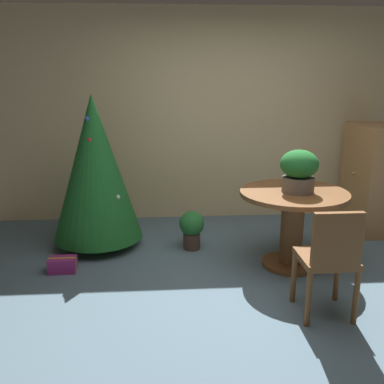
{
  "coord_description": "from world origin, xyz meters",
  "views": [
    {
      "loc": [
        -0.81,
        -3.4,
        1.85
      ],
      "look_at": [
        -0.55,
        0.2,
        0.87
      ],
      "focal_mm": 41.68,
      "sensor_mm": 36.0,
      "label": 1
    }
  ],
  "objects_px": {
    "round_dining_table": "(293,216)",
    "gift_box_purple": "(63,265)",
    "holiday_tree": "(95,168)",
    "potted_plant": "(192,228)",
    "wooden_chair_near": "(330,257)",
    "flower_vase": "(299,169)",
    "wooden_cabinet": "(373,178)"
  },
  "relations": [
    {
      "from": "holiday_tree",
      "to": "wooden_cabinet",
      "type": "distance_m",
      "value": 3.21
    },
    {
      "from": "holiday_tree",
      "to": "wooden_cabinet",
      "type": "height_order",
      "value": "holiday_tree"
    },
    {
      "from": "round_dining_table",
      "to": "potted_plant",
      "type": "bearing_deg",
      "value": 151.97
    },
    {
      "from": "flower_vase",
      "to": "holiday_tree",
      "type": "xyz_separation_m",
      "value": [
        -1.96,
        0.69,
        -0.1
      ]
    },
    {
      "from": "holiday_tree",
      "to": "round_dining_table",
      "type": "bearing_deg",
      "value": -18.96
    },
    {
      "from": "round_dining_table",
      "to": "holiday_tree",
      "type": "relative_size",
      "value": 0.63
    },
    {
      "from": "potted_plant",
      "to": "wooden_cabinet",
      "type": "bearing_deg",
      "value": 12.45
    },
    {
      "from": "holiday_tree",
      "to": "gift_box_purple",
      "type": "bearing_deg",
      "value": -112.22
    },
    {
      "from": "wooden_chair_near",
      "to": "gift_box_purple",
      "type": "bearing_deg",
      "value": 156.12
    },
    {
      "from": "holiday_tree",
      "to": "potted_plant",
      "type": "bearing_deg",
      "value": -9.53
    },
    {
      "from": "wooden_chair_near",
      "to": "potted_plant",
      "type": "xyz_separation_m",
      "value": [
        -0.93,
        1.45,
        -0.27
      ]
    },
    {
      "from": "wooden_chair_near",
      "to": "gift_box_purple",
      "type": "distance_m",
      "value": 2.45
    },
    {
      "from": "wooden_chair_near",
      "to": "holiday_tree",
      "type": "xyz_separation_m",
      "value": [
        -1.94,
        1.62,
        0.36
      ]
    },
    {
      "from": "flower_vase",
      "to": "wooden_cabinet",
      "type": "relative_size",
      "value": 0.32
    },
    {
      "from": "round_dining_table",
      "to": "potted_plant",
      "type": "distance_m",
      "value": 1.09
    },
    {
      "from": "round_dining_table",
      "to": "potted_plant",
      "type": "xyz_separation_m",
      "value": [
        -0.93,
        0.5,
        -0.27
      ]
    },
    {
      "from": "round_dining_table",
      "to": "wooden_chair_near",
      "type": "distance_m",
      "value": 0.96
    },
    {
      "from": "gift_box_purple",
      "to": "potted_plant",
      "type": "distance_m",
      "value": 1.37
    },
    {
      "from": "flower_vase",
      "to": "wooden_chair_near",
      "type": "distance_m",
      "value": 1.05
    },
    {
      "from": "wooden_cabinet",
      "to": "flower_vase",
      "type": "bearing_deg",
      "value": -140.79
    },
    {
      "from": "round_dining_table",
      "to": "flower_vase",
      "type": "relative_size",
      "value": 2.56
    },
    {
      "from": "holiday_tree",
      "to": "gift_box_purple",
      "type": "xyz_separation_m",
      "value": [
        -0.26,
        -0.65,
        -0.8
      ]
    },
    {
      "from": "gift_box_purple",
      "to": "wooden_cabinet",
      "type": "xyz_separation_m",
      "value": [
        3.45,
        0.96,
        0.56
      ]
    },
    {
      "from": "holiday_tree",
      "to": "wooden_chair_near",
      "type": "bearing_deg",
      "value": -39.92
    },
    {
      "from": "potted_plant",
      "to": "wooden_chair_near",
      "type": "bearing_deg",
      "value": -57.28
    },
    {
      "from": "round_dining_table",
      "to": "flower_vase",
      "type": "xyz_separation_m",
      "value": [
        0.03,
        -0.02,
        0.46
      ]
    },
    {
      "from": "flower_vase",
      "to": "wooden_cabinet",
      "type": "distance_m",
      "value": 1.62
    },
    {
      "from": "round_dining_table",
      "to": "wooden_cabinet",
      "type": "bearing_deg",
      "value": 38.08
    },
    {
      "from": "round_dining_table",
      "to": "gift_box_purple",
      "type": "bearing_deg",
      "value": 179.5
    },
    {
      "from": "potted_plant",
      "to": "holiday_tree",
      "type": "bearing_deg",
      "value": 170.47
    },
    {
      "from": "round_dining_table",
      "to": "wooden_cabinet",
      "type": "height_order",
      "value": "wooden_cabinet"
    },
    {
      "from": "gift_box_purple",
      "to": "flower_vase",
      "type": "bearing_deg",
      "value": -1.0
    }
  ]
}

